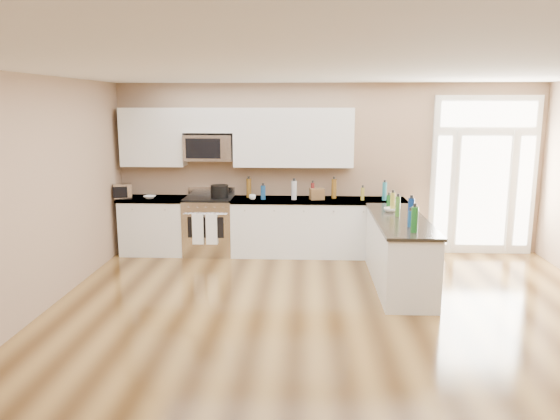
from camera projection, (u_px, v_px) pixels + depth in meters
The scene contains 18 objects.
ground at pixel (340, 356), 5.43m from camera, with size 8.00×8.00×0.00m, color #4A2F14.
room_shell at pixel (344, 186), 5.10m from camera, with size 8.00×8.00×8.00m.
back_cabinet_left at pixel (155, 227), 9.10m from camera, with size 1.10×0.66×0.94m.
back_cabinet_right at pixel (318, 229), 8.97m from camera, with size 2.85×0.66×0.94m.
peninsula_cabinet at pixel (399, 254), 7.50m from camera, with size 0.69×2.32×0.94m.
upper_cabinet_left at pixel (153, 137), 8.95m from camera, with size 1.04×0.33×0.95m, color silver.
upper_cabinet_right at pixel (293, 137), 8.84m from camera, with size 1.94×0.33×0.95m, color silver.
upper_cabinet_short at pixel (209, 120), 8.86m from camera, with size 0.82×0.33×0.40m, color silver.
microwave at pixel (209, 148), 8.90m from camera, with size 0.78×0.41×0.42m.
entry_door at pixel (484, 176), 8.93m from camera, with size 1.70×0.10×2.60m.
kitchen_range at pixel (209, 225), 9.04m from camera, with size 0.79×0.70×1.08m.
stockpot at pixel (220, 191), 8.91m from camera, with size 0.29×0.29×0.22m, color black.
toaster_oven at pixel (123, 191), 8.90m from camera, with size 0.29×0.22×0.24m, color silver.
cardboard_box at pixel (317, 194), 8.81m from camera, with size 0.22×0.16×0.18m, color brown.
bowl_left at pixel (150, 197), 8.90m from camera, with size 0.19×0.19×0.05m, color white.
bowl_peninsula at pixel (390, 210), 7.83m from camera, with size 0.18×0.18×0.06m, color white.
cup_counter at pixel (252, 197), 8.80m from camera, with size 0.11×0.11×0.08m, color white.
counter_bottles at pixel (345, 198), 8.14m from camera, with size 2.41×2.47×0.32m.
Camera 1 is at (-0.36, -5.07, 2.47)m, focal length 35.00 mm.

